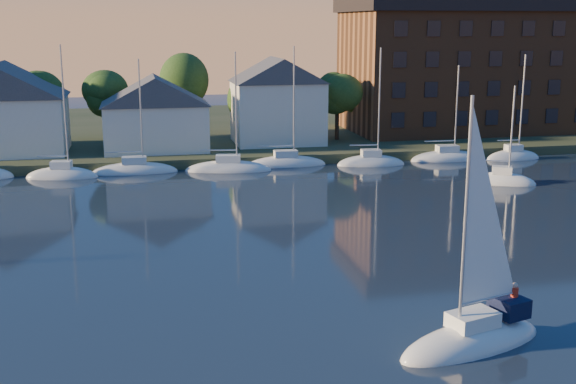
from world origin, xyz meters
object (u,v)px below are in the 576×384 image
object	(u,v)px
clubhouse_west	(1,107)
condo_block	(466,61)
hero_sailboat	(474,334)
clubhouse_centre	(155,112)
clubhouse_east	(277,100)
drifting_sailboat_right	(501,183)

from	to	relation	value
clubhouse_west	condo_block	world-z (taller)	condo_block
clubhouse_west	hero_sailboat	xyz separation A→B (m)	(28.73, -52.45, -5.39)
clubhouse_centre	clubhouse_east	xyz separation A→B (m)	(14.00, 2.00, 0.87)
condo_block	hero_sailboat	world-z (taller)	condo_block
condo_block	hero_sailboat	xyz separation A→B (m)	(-27.27, -59.40, -9.25)
clubhouse_centre	hero_sailboat	size ratio (longest dim) A/B	0.91
drifting_sailboat_right	clubhouse_centre	bearing A→B (deg)	173.10
clubhouse_east	drifting_sailboat_right	distance (m)	28.30
drifting_sailboat_right	hero_sailboat	bearing A→B (deg)	-94.12
clubhouse_west	clubhouse_east	bearing A→B (deg)	1.91
clubhouse_east	hero_sailboat	size ratio (longest dim) A/B	0.83
clubhouse_east	clubhouse_centre	bearing A→B (deg)	-171.87
clubhouse_west	clubhouse_centre	distance (m)	16.05
clubhouse_east	condo_block	world-z (taller)	condo_block
clubhouse_east	drifting_sailboat_right	xyz separation A→B (m)	(16.93, -21.89, -5.90)
clubhouse_west	clubhouse_east	distance (m)	30.02
clubhouse_west	hero_sailboat	distance (m)	60.05
clubhouse_west	clubhouse_centre	size ratio (longest dim) A/B	1.18
clubhouse_west	clubhouse_centre	bearing A→B (deg)	-3.58
hero_sailboat	clubhouse_east	bearing A→B (deg)	-107.92
clubhouse_centre	condo_block	distance (m)	41.05
clubhouse_west	condo_block	xyz separation A→B (m)	(56.00, 6.95, 3.86)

